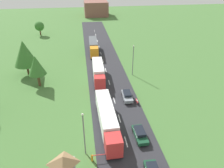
% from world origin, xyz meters
% --- Properties ---
extents(road, '(10.00, 140.00, 0.06)m').
position_xyz_m(road, '(0.00, 24.50, 0.03)').
color(road, '#2B2B30').
rests_on(road, ground).
extents(lane_marking_centre, '(0.16, 118.00, 0.01)m').
position_xyz_m(lane_marking_centre, '(0.00, 19.45, 0.07)').
color(lane_marking_centre, white).
rests_on(lane_marking_centre, road).
extents(truck_lead, '(2.79, 14.44, 3.63)m').
position_xyz_m(truck_lead, '(-2.54, 13.21, 2.16)').
color(truck_lead, red).
rests_on(truck_lead, road).
extents(truck_second, '(2.79, 11.75, 3.70)m').
position_xyz_m(truck_second, '(-2.36, 31.68, 2.16)').
color(truck_second, red).
rests_on(truck_second, road).
extents(truck_third, '(2.75, 12.82, 3.69)m').
position_xyz_m(truck_third, '(-2.23, 50.53, 2.18)').
color(truck_third, orange).
rests_on(truck_third, road).
extents(car_second, '(1.83, 4.47, 1.45)m').
position_xyz_m(car_second, '(2.39, 10.10, 0.82)').
color(car_second, '#19472D').
rests_on(car_second, road).
extents(car_third, '(1.94, 4.65, 1.48)m').
position_xyz_m(car_third, '(2.76, 21.87, 0.84)').
color(car_third, '#8C939E').
rests_on(car_third, road).
extents(motorcycle_courier, '(0.28, 1.94, 0.91)m').
position_xyz_m(motorcycle_courier, '(4.38, 19.86, 0.54)').
color(motorcycle_courier, black).
rests_on(motorcycle_courier, road).
extents(guard_booth, '(3.10, 2.86, 4.06)m').
position_xyz_m(guard_booth, '(-9.23, 3.99, 2.09)').
color(guard_booth, '#B2B2B7').
rests_on(guard_booth, ground).
extents(barrier_gate, '(4.64, 0.28, 1.05)m').
position_xyz_m(barrier_gate, '(-4.80, 6.49, 0.69)').
color(barrier_gate, orange).
rests_on(barrier_gate, ground).
extents(lamppost_lead, '(0.36, 0.36, 7.38)m').
position_xyz_m(lamppost_lead, '(-6.48, 8.03, 4.16)').
color(lamppost_lead, slate).
rests_on(lamppost_lead, ground).
extents(lamppost_second, '(0.36, 0.36, 7.96)m').
position_xyz_m(lamppost_second, '(6.47, 32.91, 4.45)').
color(lamppost_second, slate).
rests_on(lamppost_second, ground).
extents(tree_oak, '(5.69, 5.69, 9.05)m').
position_xyz_m(tree_oak, '(-20.00, 36.93, 5.90)').
color(tree_oak, '#513823').
rests_on(tree_oak, ground).
extents(tree_birch, '(3.68, 3.68, 5.51)m').
position_xyz_m(tree_birch, '(-22.09, 73.78, 3.64)').
color(tree_birch, '#513823').
rests_on(tree_birch, ground).
extents(tree_pine, '(3.98, 3.98, 7.37)m').
position_xyz_m(tree_pine, '(-16.32, 30.56, 5.12)').
color(tree_pine, '#513823').
rests_on(tree_pine, ground).
extents(distant_building, '(12.76, 12.61, 7.67)m').
position_xyz_m(distant_building, '(3.42, 110.30, 3.83)').
color(distant_building, brown).
rests_on(distant_building, ground).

